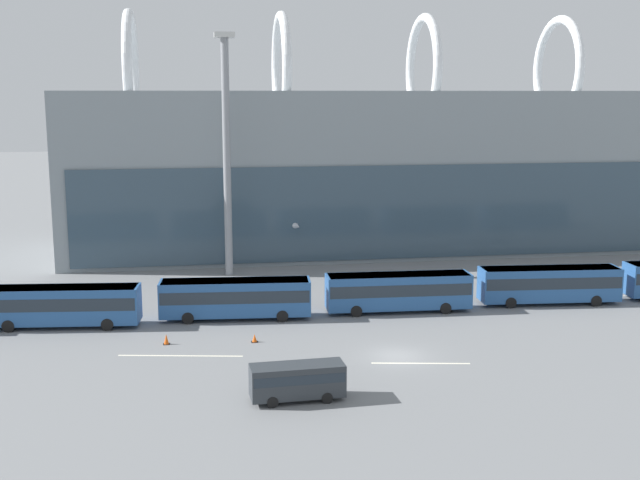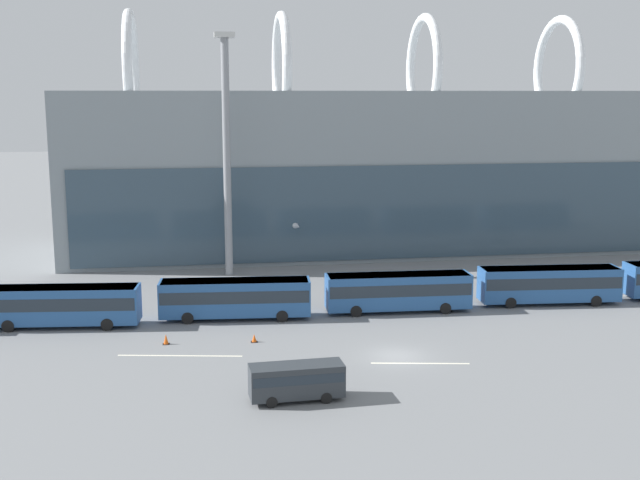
% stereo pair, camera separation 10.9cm
% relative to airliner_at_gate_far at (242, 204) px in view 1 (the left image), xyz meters
% --- Properties ---
extents(ground_plane, '(440.00, 440.00, 0.00)m').
position_rel_airliner_at_gate_far_xyz_m(ground_plane, '(8.00, -50.88, -4.53)').
color(ground_plane, slate).
extents(airliner_at_gate_far, '(40.95, 42.60, 14.11)m').
position_rel_airliner_at_gate_far_xyz_m(airliner_at_gate_far, '(0.00, 0.00, 0.00)').
color(airliner_at_gate_far, silver).
rests_on(airliner_at_gate_far, ground_plane).
extents(airliner_parked_remote, '(39.26, 37.14, 14.62)m').
position_rel_airliner_at_gate_far_xyz_m(airliner_parked_remote, '(58.51, 8.12, 0.96)').
color(airliner_parked_remote, white).
rests_on(airliner_parked_remote, ground_plane).
extents(shuttle_bus_1, '(12.89, 3.96, 3.36)m').
position_rel_airliner_at_gate_far_xyz_m(shuttle_bus_1, '(-17.31, -39.31, -2.56)').
color(shuttle_bus_1, '#285693').
rests_on(shuttle_bus_1, ground_plane).
extents(shuttle_bus_2, '(12.85, 3.70, 3.36)m').
position_rel_airliner_at_gate_far_xyz_m(shuttle_bus_2, '(-3.08, -39.15, -2.56)').
color(shuttle_bus_2, '#285693').
rests_on(shuttle_bus_2, ground_plane).
extents(shuttle_bus_3, '(12.77, 3.17, 3.36)m').
position_rel_airliner_at_gate_far_xyz_m(shuttle_bus_3, '(11.14, -39.07, -2.56)').
color(shuttle_bus_3, '#285693').
rests_on(shuttle_bus_3, ground_plane).
extents(shuttle_bus_4, '(12.84, 3.62, 3.36)m').
position_rel_airliner_at_gate_far_xyz_m(shuttle_bus_4, '(25.37, -38.63, -2.56)').
color(shuttle_bus_4, '#285693').
rests_on(shuttle_bus_4, ground_plane).
extents(service_van_foreground, '(5.96, 2.22, 2.32)m').
position_rel_airliner_at_gate_far_xyz_m(service_van_foreground, '(-0.29, -58.18, -3.16)').
color(service_van_foreground, '#2D3338').
rests_on(service_van_foreground, ground_plane).
extents(floodlight_mast, '(2.06, 2.06, 24.91)m').
position_rel_airliner_at_gate_far_xyz_m(floodlight_mast, '(-2.84, -22.14, 9.23)').
color(floodlight_mast, gray).
rests_on(floodlight_mast, ground_plane).
extents(lane_stripe_0, '(6.95, 1.46, 0.01)m').
position_rel_airliner_at_gate_far_xyz_m(lane_stripe_0, '(9.27, -52.70, -4.53)').
color(lane_stripe_0, silver).
rests_on(lane_stripe_0, ground_plane).
extents(lane_stripe_1, '(9.05, 1.88, 0.01)m').
position_rel_airliner_at_gate_far_xyz_m(lane_stripe_1, '(-7.63, -48.31, -4.53)').
color(lane_stripe_1, silver).
rests_on(lane_stripe_1, ground_plane).
extents(traffic_cone_0, '(0.51, 0.51, 0.62)m').
position_rel_airliner_at_gate_far_xyz_m(traffic_cone_0, '(-2.01, -45.87, -4.23)').
color(traffic_cone_0, black).
rests_on(traffic_cone_0, ground_plane).
extents(traffic_cone_1, '(0.51, 0.51, 0.80)m').
position_rel_airliner_at_gate_far_xyz_m(traffic_cone_1, '(-8.72, -45.36, -4.14)').
color(traffic_cone_1, black).
rests_on(traffic_cone_1, ground_plane).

